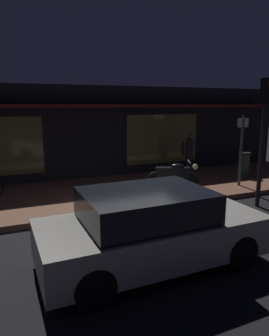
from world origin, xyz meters
The scene contains 9 objects.
ground_plane centered at (0.00, 0.00, 0.00)m, with size 60.00×60.00×0.00m, color black.
sidewalk_slab centered at (0.00, 3.00, 0.07)m, with size 18.00×4.00×0.15m, color brown.
storefront_building centered at (0.00, 6.39, 1.80)m, with size 18.00×3.30×3.60m.
motorcycle centered at (2.14, 2.20, 0.65)m, with size 1.60×0.87×0.97m.
person_bystander centered at (3.80, 3.87, 1.03)m, with size 0.58×0.44×1.67m.
sign_post centered at (4.55, 1.85, 1.51)m, with size 0.44×0.09×2.40m.
trash_bin centered at (5.68, 2.92, 0.62)m, with size 0.48×0.48×0.93m.
traffic_light_pole centered at (3.79, 0.20, 2.48)m, with size 0.24×0.33×3.60m.
parked_car_near centered at (-0.51, -1.59, 0.70)m, with size 4.14×1.85×1.42m.
Camera 1 is at (-2.82, -6.29, 2.90)m, focal length 32.92 mm.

